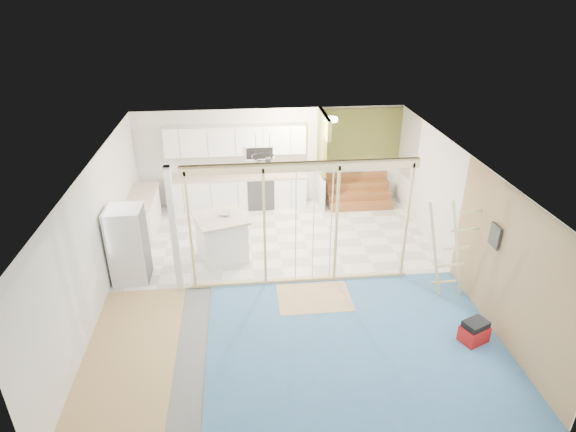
{
  "coord_description": "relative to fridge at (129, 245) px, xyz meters",
  "views": [
    {
      "loc": [
        -0.8,
        -8.14,
        5.56
      ],
      "look_at": [
        0.12,
        0.6,
        1.21
      ],
      "focal_mm": 30.0,
      "sensor_mm": 36.0,
      "label": 1
    }
  ],
  "objects": [
    {
      "name": "fridge",
      "position": [
        0.0,
        0.0,
        0.0
      ],
      "size": [
        0.7,
        0.67,
        1.61
      ],
      "rotation": [
        0.0,
        0.0,
        -0.01
      ],
      "color": "silver",
      "rests_on": "room"
    },
    {
      "name": "stud_frame",
      "position": [
        2.81,
        -0.45,
        0.8
      ],
      "size": [
        4.66,
        0.14,
        2.6
      ],
      "color": "#D4B882",
      "rests_on": "room"
    },
    {
      "name": "base_cabinets",
      "position": [
        1.48,
        2.91,
        -0.34
      ],
      "size": [
        4.45,
        2.24,
        0.93
      ],
      "color": "white",
      "rests_on": "room"
    },
    {
      "name": "upper_cabinets",
      "position": [
        2.25,
        3.37,
        1.02
      ],
      "size": [
        3.6,
        0.41,
        0.85
      ],
      "color": "white",
      "rests_on": "room"
    },
    {
      "name": "green_partition",
      "position": [
        5.13,
        3.21,
        0.14
      ],
      "size": [
        2.25,
        1.51,
        2.6
      ],
      "color": "olive",
      "rests_on": "room"
    },
    {
      "name": "soap_bottle_a",
      "position": [
        1.55,
        3.27,
        0.28
      ],
      "size": [
        0.14,
        0.14,
        0.3
      ],
      "primitive_type": "imported",
      "rotation": [
        0.0,
        0.0,
        -0.19
      ],
      "color": "silver",
      "rests_on": "base_cabinets"
    },
    {
      "name": "room",
      "position": [
        3.09,
        -0.45,
        0.5
      ],
      "size": [
        7.01,
        8.01,
        2.61
      ],
      "color": "slate",
      "rests_on": "ground"
    },
    {
      "name": "floor_overlays",
      "position": [
        3.16,
        -0.39,
        -0.79
      ],
      "size": [
        7.0,
        8.0,
        0.03
      ],
      "color": "white",
      "rests_on": "room"
    },
    {
      "name": "electrical_panel",
      "position": [
        6.52,
        -1.85,
        0.85
      ],
      "size": [
        0.04,
        0.3,
        0.4
      ],
      "primitive_type": "cube",
      "color": "#37373C",
      "rests_on": "room"
    },
    {
      "name": "ceiling_light",
      "position": [
        4.49,
        2.55,
        1.74
      ],
      "size": [
        0.32,
        0.32,
        0.08
      ],
      "primitive_type": "cylinder",
      "color": "#FFEABF",
      "rests_on": "room"
    },
    {
      "name": "ladder",
      "position": [
        6.1,
        -1.15,
        0.2
      ],
      "size": [
        1.06,
        0.16,
        1.97
      ],
      "rotation": [
        0.0,
        0.0,
        -0.25
      ],
      "color": "tan",
      "rests_on": "room"
    },
    {
      "name": "pot_rack",
      "position": [
        2.78,
        1.44,
        1.19
      ],
      "size": [
        0.52,
        0.52,
        0.72
      ],
      "color": "black",
      "rests_on": "room"
    },
    {
      "name": "bowl",
      "position": [
        1.92,
        0.73,
        0.24
      ],
      "size": [
        0.26,
        0.26,
        0.06
      ],
      "primitive_type": "imported",
      "rotation": [
        0.0,
        0.0,
        -0.05
      ],
      "color": "beige",
      "rests_on": "island"
    },
    {
      "name": "soap_bottle_b",
      "position": [
        3.79,
        3.29,
        0.21
      ],
      "size": [
        0.08,
        0.08,
        0.17
      ],
      "primitive_type": "imported",
      "rotation": [
        0.0,
        0.0,
        0.09
      ],
      "color": "white",
      "rests_on": "base_cabinets"
    },
    {
      "name": "sheathing_panel",
      "position": [
        6.57,
        -2.45,
        0.5
      ],
      "size": [
        0.02,
        4.0,
        2.6
      ],
      "primitive_type": "cube",
      "color": "tan",
      "rests_on": "room"
    },
    {
      "name": "island",
      "position": [
        1.8,
        0.65,
        -0.3
      ],
      "size": [
        1.3,
        1.3,
        1.01
      ],
      "rotation": [
        0.0,
        0.0,
        0.31
      ],
      "color": "silver",
      "rests_on": "room"
    },
    {
      "name": "toolbox",
      "position": [
        6.09,
        -2.55,
        -0.6
      ],
      "size": [
        0.53,
        0.48,
        0.42
      ],
      "rotation": [
        0.0,
        0.0,
        0.4
      ],
      "color": "#A9110F",
      "rests_on": "room"
    }
  ]
}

